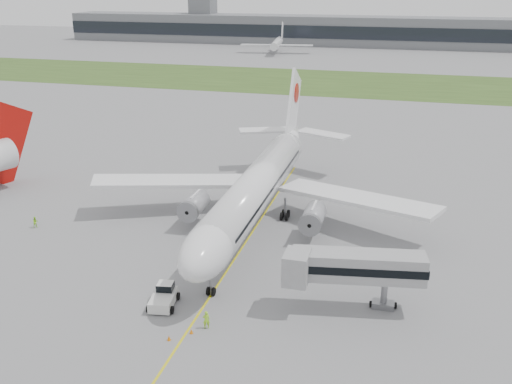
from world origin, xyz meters
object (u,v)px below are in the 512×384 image
(airliner, at_px, (259,183))
(ground_crew_near, at_px, (206,320))
(pushback_tug, at_px, (164,296))
(jet_bridge, at_px, (350,267))

(airliner, xyz_separation_m, ground_crew_near, (1.58, -25.73, -4.73))
(pushback_tug, distance_m, ground_crew_near, 6.34)
(jet_bridge, xyz_separation_m, ground_crew_near, (-12.61, -6.91, -3.82))
(airliner, xyz_separation_m, pushback_tug, (-4.05, -22.81, -4.73))
(airliner, relative_size, jet_bridge, 3.92)
(pushback_tug, height_order, jet_bridge, jet_bridge)
(pushback_tug, xyz_separation_m, ground_crew_near, (5.63, -2.92, -0.01))
(airliner, bearing_deg, ground_crew_near, -86.48)
(pushback_tug, relative_size, jet_bridge, 0.31)
(jet_bridge, relative_size, ground_crew_near, 7.43)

